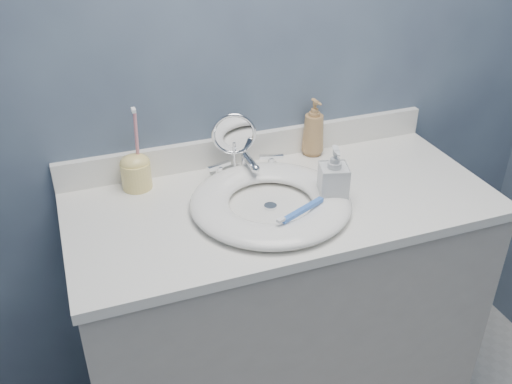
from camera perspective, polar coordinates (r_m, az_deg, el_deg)
name	(u,v)px	position (r m, az deg, el deg)	size (l,w,h in m)	color
back_wall	(250,62)	(1.73, -0.61, 12.91)	(2.20, 0.02, 2.40)	#414D62
vanity_cabinet	(279,317)	(1.91, 2.36, -12.40)	(1.20, 0.55, 0.85)	#B5AFA6
countertop	(283,204)	(1.64, 2.69, -1.16)	(1.22, 0.57, 0.03)	white
backsplash	(252,147)	(1.83, -0.43, 4.57)	(1.22, 0.02, 0.09)	white
basin	(270,202)	(1.58, 1.46, -1.00)	(0.45, 0.45, 0.04)	white
drain	(270,206)	(1.59, 1.45, -1.45)	(0.04, 0.04, 0.01)	silver
faucet	(247,167)	(1.74, -0.91, 2.48)	(0.25, 0.13, 0.07)	silver
makeup_mirror	(234,141)	(1.72, -2.21, 5.12)	(0.13, 0.08, 0.20)	silver
soap_bottle_amber	(314,127)	(1.85, 5.79, 6.44)	(0.07, 0.07, 0.19)	#AA7F4D
soap_bottle_clear	(334,176)	(1.59, 7.78, 1.63)	(0.08, 0.08, 0.17)	silver
toothbrush_holder	(136,170)	(1.70, -11.92, 2.14)	(0.09, 0.09, 0.25)	#F5DB7A
toothbrush_lying	(301,211)	(1.50, 4.52, -1.90)	(0.16, 0.09, 0.02)	#3A6ECE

